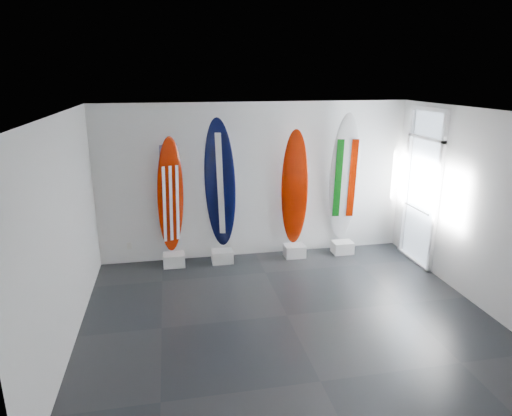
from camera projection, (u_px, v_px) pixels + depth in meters
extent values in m
plane|color=black|center=(287.00, 315.00, 6.75)|extent=(6.00, 6.00, 0.00)
plane|color=white|center=(291.00, 112.00, 5.89)|extent=(6.00, 6.00, 0.00)
plane|color=white|center=(255.00, 181.00, 8.67)|extent=(6.00, 0.00, 6.00)
plane|color=white|center=(363.00, 308.00, 3.97)|extent=(6.00, 0.00, 6.00)
plane|color=white|center=(64.00, 235.00, 5.77)|extent=(0.00, 5.00, 5.00)
plane|color=white|center=(479.00, 209.00, 6.87)|extent=(0.00, 5.00, 5.00)
cube|color=silver|center=(174.00, 260.00, 8.47)|extent=(0.40, 0.30, 0.24)
ellipsoid|color=#8C1300|center=(171.00, 196.00, 8.21)|extent=(0.56, 0.41, 2.21)
cube|color=silver|center=(222.00, 256.00, 8.63)|extent=(0.40, 0.30, 0.24)
ellipsoid|color=black|center=(220.00, 185.00, 8.33)|extent=(0.68, 0.60, 2.54)
cube|color=silver|center=(294.00, 251.00, 8.90)|extent=(0.40, 0.30, 0.24)
ellipsoid|color=#8C1300|center=(295.00, 188.00, 8.63)|extent=(0.54, 0.27, 2.28)
cube|color=silver|center=(342.00, 247.00, 9.08)|extent=(0.40, 0.30, 0.24)
ellipsoid|color=white|center=(344.00, 179.00, 8.77)|extent=(0.63, 0.42, 2.57)
cube|color=silver|center=(129.00, 246.00, 8.53)|extent=(0.09, 0.02, 0.13)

